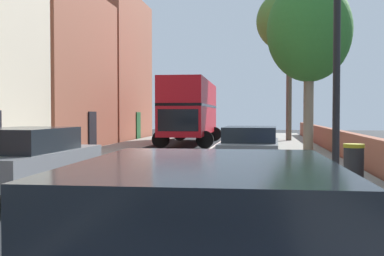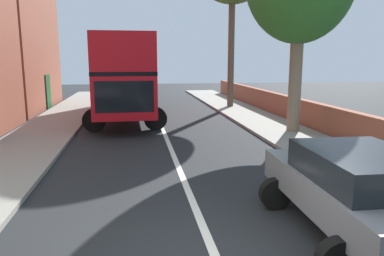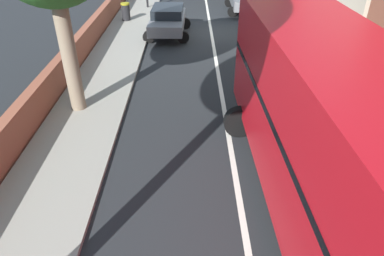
{
  "view_description": "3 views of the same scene",
  "coord_description": "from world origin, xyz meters",
  "px_view_note": "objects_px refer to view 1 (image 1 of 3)",
  "views": [
    {
      "loc": [
        2.86,
        -14.71,
        1.98
      ],
      "look_at": [
        -0.56,
        7.72,
        1.27
      ],
      "focal_mm": 42.72,
      "sensor_mm": 36.0,
      "label": 1
    },
    {
      "loc": [
        -1.17,
        -4.9,
        3.03
      ],
      "look_at": [
        0.44,
        5.53,
        1.07
      ],
      "focal_mm": 34.82,
      "sensor_mm": 36.0,
      "label": 2
    },
    {
      "loc": [
        1.23,
        20.5,
        6.27
      ],
      "look_at": [
        1.19,
        13.22,
        1.65
      ],
      "focal_mm": 32.8,
      "sensor_mm": 36.0,
      "label": 3
    }
  ],
  "objects_px": {
    "lamppost_right": "(337,19)",
    "street_tree_right_1": "(309,32)",
    "parked_car_grey_right_0": "(250,146)",
    "litter_bin_right": "(354,163)",
    "parked_car_grey_left_2": "(30,158)",
    "street_tree_right_3": "(289,22)",
    "double_decker_bus": "(191,108)"
  },
  "relations": [
    {
      "from": "street_tree_right_1",
      "to": "parked_car_grey_left_2",
      "type": "bearing_deg",
      "value": -118.69
    },
    {
      "from": "parked_car_grey_left_2",
      "to": "street_tree_right_3",
      "type": "bearing_deg",
      "value": 72.15
    },
    {
      "from": "double_decker_bus",
      "to": "litter_bin_right",
      "type": "bearing_deg",
      "value": -67.39
    },
    {
      "from": "parked_car_grey_right_0",
      "to": "street_tree_right_3",
      "type": "distance_m",
      "value": 18.82
    },
    {
      "from": "street_tree_right_1",
      "to": "street_tree_right_3",
      "type": "bearing_deg",
      "value": 93.46
    },
    {
      "from": "street_tree_right_3",
      "to": "litter_bin_right",
      "type": "bearing_deg",
      "value": -88.4
    },
    {
      "from": "parked_car_grey_left_2",
      "to": "street_tree_right_1",
      "type": "distance_m",
      "value": 16.97
    },
    {
      "from": "parked_car_grey_left_2",
      "to": "street_tree_right_1",
      "type": "relative_size",
      "value": 0.52
    },
    {
      "from": "parked_car_grey_right_0",
      "to": "double_decker_bus",
      "type": "bearing_deg",
      "value": 106.55
    },
    {
      "from": "parked_car_grey_left_2",
      "to": "lamppost_right",
      "type": "bearing_deg",
      "value": -6.18
    },
    {
      "from": "double_decker_bus",
      "to": "parked_car_grey_right_0",
      "type": "distance_m",
      "value": 14.81
    },
    {
      "from": "street_tree_right_3",
      "to": "double_decker_bus",
      "type": "bearing_deg",
      "value": -154.97
    },
    {
      "from": "street_tree_right_1",
      "to": "litter_bin_right",
      "type": "distance_m",
      "value": 12.73
    },
    {
      "from": "double_decker_bus",
      "to": "parked_car_grey_left_2",
      "type": "bearing_deg",
      "value": -92.35
    },
    {
      "from": "double_decker_bus",
      "to": "street_tree_right_1",
      "type": "xyz_separation_m",
      "value": [
        6.95,
        -5.34,
        3.82
      ]
    },
    {
      "from": "litter_bin_right",
      "to": "street_tree_right_1",
      "type": "bearing_deg",
      "value": 90.25
    },
    {
      "from": "parked_car_grey_right_0",
      "to": "litter_bin_right",
      "type": "xyz_separation_m",
      "value": [
        2.8,
        -2.69,
        -0.24
      ]
    },
    {
      "from": "parked_car_grey_left_2",
      "to": "lamppost_right",
      "type": "xyz_separation_m",
      "value": [
        6.8,
        -0.74,
        2.86
      ]
    },
    {
      "from": "parked_car_grey_right_0",
      "to": "parked_car_grey_left_2",
      "type": "bearing_deg",
      "value": -132.93
    },
    {
      "from": "lamppost_right",
      "to": "litter_bin_right",
      "type": "relative_size",
      "value": 5.96
    },
    {
      "from": "litter_bin_right",
      "to": "lamppost_right",
      "type": "bearing_deg",
      "value": -106.28
    },
    {
      "from": "parked_car_grey_left_2",
      "to": "litter_bin_right",
      "type": "distance_m",
      "value": 8.26
    },
    {
      "from": "parked_car_grey_left_2",
      "to": "double_decker_bus",
      "type": "bearing_deg",
      "value": 87.65
    },
    {
      "from": "parked_car_grey_right_0",
      "to": "street_tree_right_1",
      "type": "distance_m",
      "value": 10.61
    },
    {
      "from": "lamppost_right",
      "to": "street_tree_right_1",
      "type": "bearing_deg",
      "value": 86.35
    },
    {
      "from": "double_decker_bus",
      "to": "street_tree_right_3",
      "type": "relative_size",
      "value": 1.06
    },
    {
      "from": "parked_car_grey_right_0",
      "to": "litter_bin_right",
      "type": "relative_size",
      "value": 3.99
    },
    {
      "from": "lamppost_right",
      "to": "litter_bin_right",
      "type": "height_order",
      "value": "lamppost_right"
    },
    {
      "from": "parked_car_grey_right_0",
      "to": "street_tree_right_3",
      "type": "xyz_separation_m",
      "value": [
        2.25,
        17.13,
        7.46
      ]
    },
    {
      "from": "parked_car_grey_right_0",
      "to": "street_tree_right_3",
      "type": "relative_size",
      "value": 0.4
    },
    {
      "from": "parked_car_grey_right_0",
      "to": "parked_car_grey_left_2",
      "type": "height_order",
      "value": "parked_car_grey_left_2"
    },
    {
      "from": "parked_car_grey_right_0",
      "to": "street_tree_right_1",
      "type": "xyz_separation_m",
      "value": [
        2.75,
        8.79,
        5.28
      ]
    }
  ]
}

